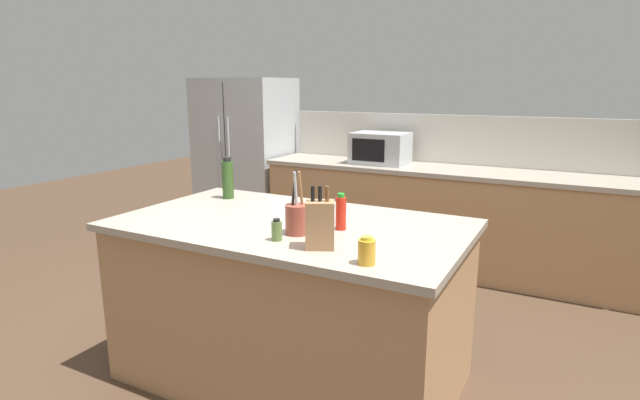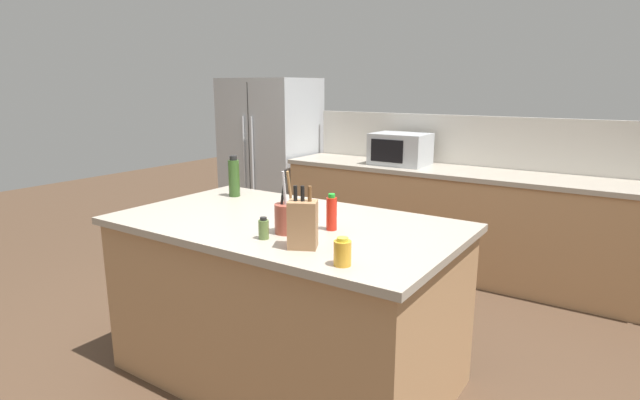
% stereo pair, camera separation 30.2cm
% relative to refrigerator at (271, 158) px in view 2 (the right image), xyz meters
% --- Properties ---
extents(ground_plane, '(14.00, 14.00, 0.00)m').
position_rel_refrigerator_xyz_m(ground_plane, '(1.93, -2.25, -0.87)').
color(ground_plane, '#473323').
extents(back_counter_run, '(3.41, 0.66, 0.94)m').
position_rel_refrigerator_xyz_m(back_counter_run, '(2.23, -0.05, -0.40)').
color(back_counter_run, '#A87C54').
rests_on(back_counter_run, ground_plane).
extents(wall_backsplash, '(3.37, 0.03, 0.46)m').
position_rel_refrigerator_xyz_m(wall_backsplash, '(2.23, 0.27, 0.30)').
color(wall_backsplash, beige).
rests_on(wall_backsplash, back_counter_run).
extents(kitchen_island, '(1.91, 1.10, 0.94)m').
position_rel_refrigerator_xyz_m(kitchen_island, '(1.93, -2.25, -0.40)').
color(kitchen_island, '#A87C54').
rests_on(kitchen_island, ground_plane).
extents(refrigerator, '(0.98, 0.75, 1.75)m').
position_rel_refrigerator_xyz_m(refrigerator, '(0.00, 0.00, 0.00)').
color(refrigerator, '#ADB2B7').
rests_on(refrigerator, ground_plane).
extents(microwave, '(0.51, 0.39, 0.29)m').
position_rel_refrigerator_xyz_m(microwave, '(1.61, -0.05, 0.21)').
color(microwave, '#ADB2B7').
rests_on(microwave, back_counter_run).
extents(knife_block, '(0.16, 0.15, 0.29)m').
position_rel_refrigerator_xyz_m(knife_block, '(2.29, -2.58, 0.18)').
color(knife_block, '#936B47').
rests_on(knife_block, kitchen_island).
extents(utensil_crock, '(0.12, 0.12, 0.32)m').
position_rel_refrigerator_xyz_m(utensil_crock, '(2.09, -2.43, 0.15)').
color(utensil_crock, brown).
rests_on(utensil_crock, kitchen_island).
extents(hot_sauce_bottle, '(0.05, 0.05, 0.19)m').
position_rel_refrigerator_xyz_m(hot_sauce_bottle, '(2.24, -2.26, 0.16)').
color(hot_sauce_bottle, red).
rests_on(hot_sauce_bottle, kitchen_island).
extents(olive_oil_bottle, '(0.07, 0.07, 0.27)m').
position_rel_refrigerator_xyz_m(olive_oil_bottle, '(1.27, -1.94, 0.20)').
color(olive_oil_bottle, '#2D4C1E').
rests_on(olive_oil_bottle, kitchen_island).
extents(spice_jar_oregano, '(0.05, 0.05, 0.11)m').
position_rel_refrigerator_xyz_m(spice_jar_oregano, '(2.05, -2.57, 0.12)').
color(spice_jar_oregano, '#567038').
rests_on(spice_jar_oregano, kitchen_island).
extents(honey_jar, '(0.07, 0.07, 0.12)m').
position_rel_refrigerator_xyz_m(honey_jar, '(2.56, -2.68, 0.12)').
color(honey_jar, gold).
rests_on(honey_jar, kitchen_island).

